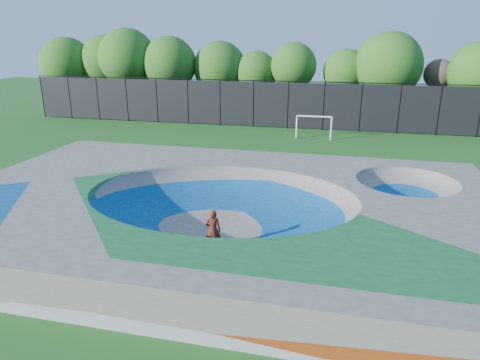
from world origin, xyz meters
name	(u,v)px	position (x,y,z in m)	size (l,w,h in m)	color
ground	(222,227)	(0.00, 0.00, 0.00)	(120.00, 120.00, 0.00)	#1B5417
skate_deck	(221,211)	(0.00, 0.00, 0.75)	(22.00, 14.00, 1.50)	gray
skater	(213,230)	(0.23, -1.93, 0.78)	(0.57, 0.37, 1.56)	#B8320E
skateboard	(213,249)	(0.23, -1.93, 0.03)	(0.78, 0.22, 0.05)	black
soccer_goal	(314,123)	(2.50, 17.36, 1.25)	(2.76, 0.12, 1.82)	white
fence	(288,104)	(0.00, 21.00, 2.10)	(48.09, 0.09, 4.04)	black
treeline	(295,66)	(-0.02, 25.91, 4.99)	(53.23, 7.88, 8.44)	#462E23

